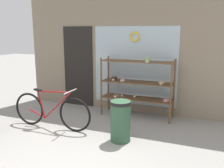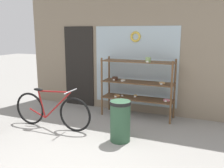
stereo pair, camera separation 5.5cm
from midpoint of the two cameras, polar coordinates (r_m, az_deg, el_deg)
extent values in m
plane|color=gray|center=(4.03, -11.24, -17.54)|extent=(30.00, 30.00, 0.00)
cube|color=gray|center=(6.15, 3.36, 11.08)|extent=(5.58, 0.08, 3.77)
cube|color=#A3B7C1|center=(6.09, 4.91, 4.12)|extent=(2.08, 0.02, 1.90)
cube|color=black|center=(6.73, -7.93, 3.92)|extent=(0.84, 0.03, 2.10)
torus|color=gold|center=(6.02, 4.98, 10.71)|extent=(0.26, 0.06, 0.26)
cylinder|color=brown|center=(5.90, -2.73, -0.66)|extent=(0.04, 0.04, 1.37)
cylinder|color=brown|center=(5.44, 13.04, -2.06)|extent=(0.04, 0.04, 1.37)
cylinder|color=brown|center=(6.29, -1.07, 0.12)|extent=(0.04, 0.04, 1.37)
cylinder|color=brown|center=(5.85, 13.73, -1.11)|extent=(0.04, 0.04, 1.37)
cube|color=brown|center=(5.88, 5.42, -3.29)|extent=(1.67, 0.47, 0.02)
cube|color=brown|center=(5.79, 5.49, 0.41)|extent=(1.67, 0.47, 0.02)
cube|color=brown|center=(5.71, 5.59, 5.17)|extent=(1.67, 0.47, 0.02)
torus|color=tan|center=(5.63, 10.97, 0.25)|extent=(0.14, 0.14, 0.05)
cube|color=white|center=(5.55, 10.81, 0.04)|extent=(0.05, 0.00, 0.04)
torus|color=pink|center=(5.73, 11.96, -3.59)|extent=(0.15, 0.15, 0.04)
cube|color=white|center=(5.65, 11.80, -3.82)|extent=(0.05, 0.00, 0.04)
cylinder|color=#422619|center=(5.99, 0.29, 1.29)|extent=(0.14, 0.14, 0.07)
cube|color=white|center=(5.92, 0.01, 0.99)|extent=(0.05, 0.00, 0.04)
torus|color=beige|center=(5.86, 2.16, 0.86)|extent=(0.12, 0.12, 0.03)
cube|color=white|center=(5.80, 1.93, 0.76)|extent=(0.05, 0.00, 0.04)
ellipsoid|color=brown|center=(6.05, 2.12, -2.48)|extent=(0.07, 0.06, 0.05)
cube|color=white|center=(6.01, 1.97, -2.63)|extent=(0.05, 0.00, 0.04)
cylinder|color=#7A995B|center=(5.52, 7.88, 5.53)|extent=(0.12, 0.12, 0.11)
cube|color=white|center=(5.46, 7.69, 5.10)|extent=(0.05, 0.00, 0.04)
ellipsoid|color=tan|center=(5.98, 5.04, -2.64)|extent=(0.09, 0.07, 0.06)
cube|color=white|center=(5.93, 4.89, -2.86)|extent=(0.05, 0.00, 0.04)
torus|color=#B27A42|center=(5.98, 0.71, -2.70)|extent=(0.15, 0.15, 0.04)
cube|color=white|center=(5.90, 0.41, -2.89)|extent=(0.05, 0.00, 0.04)
torus|color=black|center=(5.65, -18.61, -5.40)|extent=(0.70, 0.06, 0.70)
torus|color=black|center=(5.04, -8.80, -6.98)|extent=(0.70, 0.06, 0.70)
cylinder|color=maroon|center=(5.20, -12.70, -4.85)|extent=(0.66, 0.05, 0.63)
cylinder|color=maroon|center=(5.16, -13.48, -1.73)|extent=(0.77, 0.05, 0.07)
cylinder|color=maroon|center=(5.42, -16.10, -4.56)|extent=(0.17, 0.04, 0.58)
cylinder|color=maroon|center=(5.55, -17.01, -6.44)|extent=(0.40, 0.04, 0.19)
ellipsoid|color=black|center=(5.38, -16.88, -1.26)|extent=(0.22, 0.09, 0.06)
cylinder|color=#B2B2B7|center=(4.95, -9.80, -1.68)|extent=(0.03, 0.46, 0.02)
cylinder|color=#2D5138|center=(4.57, 1.61, -8.49)|extent=(0.37, 0.37, 0.76)
cylinder|color=black|center=(4.46, 1.64, -4.29)|extent=(0.39, 0.39, 0.06)
camera|label=1|loc=(0.03, -90.33, -0.07)|focal=40.00mm
camera|label=2|loc=(0.03, 89.67, 0.07)|focal=40.00mm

